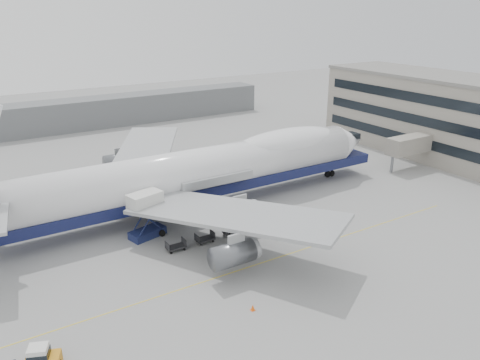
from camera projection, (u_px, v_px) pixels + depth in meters
ground at (245, 239)px, 59.21m from camera, size 260.00×260.00×0.00m
apron_line at (272, 259)px, 54.43m from camera, size 60.00×0.15×0.01m
hangar at (48, 118)px, 108.88m from camera, size 110.00×8.00×7.00m
airliner at (204, 170)px, 67.15m from camera, size 67.00×55.30×19.98m
catering_truck at (146, 212)px, 58.75m from camera, size 4.93×3.90×6.00m
baggage_tug at (42, 358)px, 37.93m from camera, size 3.00×2.33×1.95m
traffic_cone at (253, 308)px, 45.20m from camera, size 0.43×0.43×0.63m
dolly_0 at (176, 246)px, 56.30m from camera, size 2.30×1.35×1.30m
dolly_1 at (205, 238)px, 58.26m from camera, size 2.30×1.35×1.30m
dolly_2 at (232, 231)px, 60.21m from camera, size 2.30×1.35×1.30m
dolly_3 at (257, 224)px, 62.16m from camera, size 2.30×1.35×1.30m
dolly_4 at (281, 217)px, 64.11m from camera, size 2.30×1.35×1.30m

